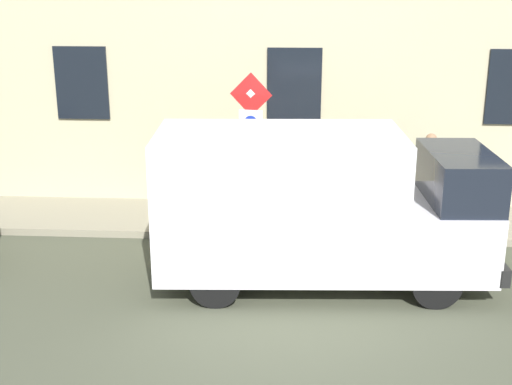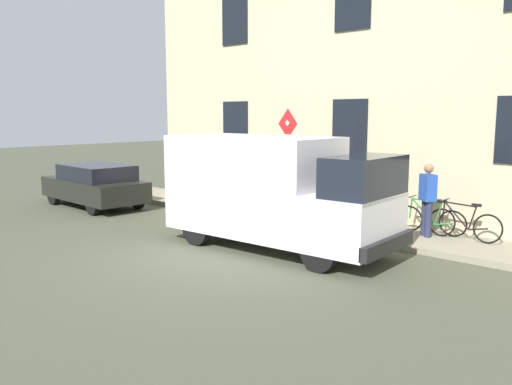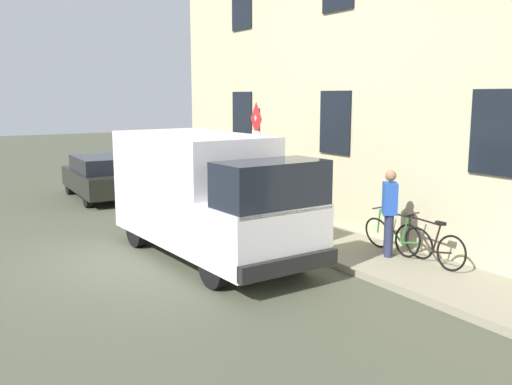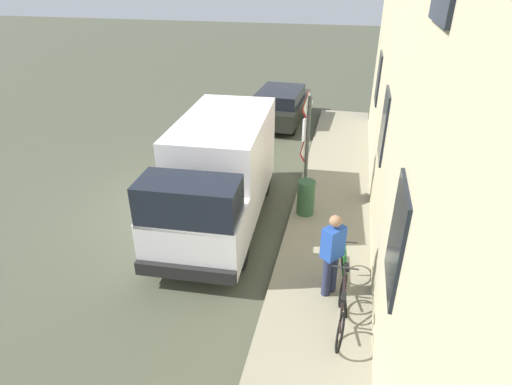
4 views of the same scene
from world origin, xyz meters
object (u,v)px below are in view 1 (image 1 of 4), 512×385
Objects in this scene: delivery_van at (317,204)px; pedestrian at (429,173)px; sign_post_stacked at (251,137)px; bicycle_green at (423,196)px; litter_bin at (283,206)px; bicycle_black at (463,196)px.

pedestrian is (2.86, -2.27, -0.26)m from delivery_van.
bicycle_green is (1.21, -3.42, -1.46)m from sign_post_stacked.
sign_post_stacked is 0.53× the size of delivery_van.
pedestrian is at bearing 48.49° from delivery_van.
delivery_van is at bearing -148.50° from sign_post_stacked.
litter_bin is (-0.80, 2.84, -0.48)m from pedestrian.
delivery_van is at bearing 45.34° from bicycle_black.
bicycle_green is 1.00× the size of pedestrian.
sign_post_stacked is 3.20× the size of litter_bin.
bicycle_green is at bearing 41.25° from pedestrian.
bicycle_green is at bearing 51.13° from delivery_van.
bicycle_black is 1.90× the size of litter_bin.
pedestrian is 2.99m from litter_bin.
litter_bin reaches higher than bicycle_green.
delivery_van reaches higher than bicycle_black.
litter_bin is at bearing 143.17° from pedestrian.
bicycle_black and bicycle_green have the same top height.
bicycle_black is 0.80m from bicycle_green.
delivery_van is 3.16× the size of bicycle_green.
sign_post_stacked is 2.33m from delivery_van.
bicycle_black is at bearing -74.00° from sign_post_stacked.
bicycle_black is at bearing -73.63° from litter_bin.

